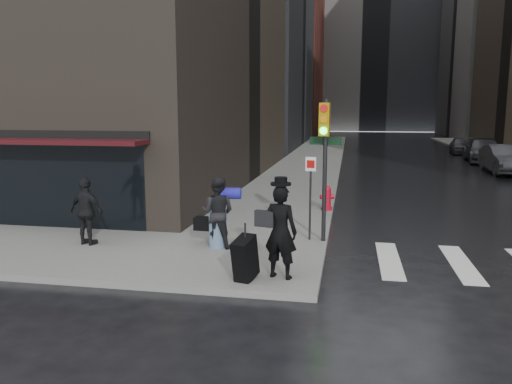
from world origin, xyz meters
TOP-DOWN VIEW (x-y plane):
  - ground at (0.00, 0.00)m, footprint 140.00×140.00m
  - sidewalk_left at (0.00, 27.00)m, footprint 4.00×50.00m
  - sidewalk_right at (13.50, 27.00)m, footprint 3.00×50.00m
  - bldg_left_far at (-13.00, 62.00)m, footprint 22.00×20.00m
  - bldg_distant at (6.00, 78.00)m, footprint 40.00×12.00m
  - storefront at (-7.00, 1.90)m, footprint 8.40×1.11m
  - man_overcoat at (1.06, -1.20)m, footprint 1.29×0.99m
  - man_jeans at (-0.63, 0.85)m, footprint 1.24×0.73m
  - man_greycoat at (-3.89, 0.45)m, footprint 1.06×0.64m
  - traffic_light at (1.86, 1.82)m, footprint 0.90×0.47m
  - fire_hydrant at (1.80, 5.93)m, footprint 0.49×0.37m
  - parked_car_2 at (10.90, 18.69)m, footprint 1.72×4.82m
  - parked_car_3 at (11.36, 24.99)m, footprint 2.69×5.54m
  - parked_car_4 at (11.23, 31.29)m, footprint 1.94×4.05m

SIDE VIEW (x-z plane):
  - ground at x=0.00m, z-range 0.00..0.00m
  - sidewalk_left at x=0.00m, z-range 0.00..0.15m
  - sidewalk_right at x=13.50m, z-range 0.00..0.15m
  - fire_hydrant at x=1.80m, z-range 0.10..0.94m
  - parked_car_4 at x=11.23m, z-range 0.00..1.33m
  - parked_car_3 at x=11.36m, z-range 0.00..1.55m
  - parked_car_2 at x=10.90m, z-range 0.00..1.58m
  - man_greycoat at x=-3.89m, z-range 0.15..1.84m
  - man_jeans at x=-0.63m, z-range 0.15..1.90m
  - man_overcoat at x=1.06m, z-range -0.02..2.07m
  - storefront at x=-7.00m, z-range 0.41..3.24m
  - traffic_light at x=1.86m, z-range 0.67..4.28m
  - bldg_left_far at x=-13.00m, z-range 0.00..26.00m
  - bldg_distant at x=6.00m, z-range 0.00..32.00m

